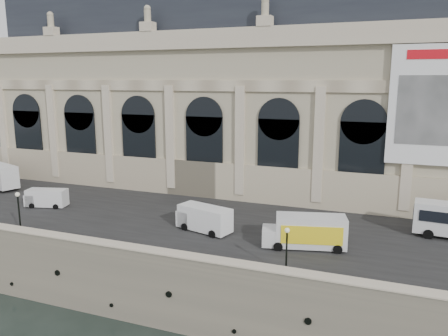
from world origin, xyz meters
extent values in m
plane|color=black|center=(0.00, 0.00, 0.00)|extent=(260.00, 260.00, 0.00)
cube|color=gray|center=(0.00, 35.00, 3.00)|extent=(160.00, 70.00, 6.00)
cube|color=#2D2D2D|center=(0.00, 14.00, 6.03)|extent=(160.00, 24.00, 0.06)
cube|color=gray|center=(0.00, 0.60, 6.55)|extent=(160.00, 1.20, 1.10)
cube|color=beige|center=(0.00, 0.60, 7.15)|extent=(160.00, 1.40, 0.12)
cube|color=#B4AA8B|center=(-6.00, 31.00, 17.00)|extent=(68.00, 18.00, 22.00)
cube|color=beige|center=(-6.00, 21.85, 8.50)|extent=(68.60, 0.40, 5.00)
cube|color=beige|center=(-6.00, 21.70, 26.80)|extent=(69.00, 0.80, 2.40)
cube|color=beige|center=(-6.00, 21.85, 21.00)|extent=(68.00, 0.30, 1.40)
cube|color=#22272E|center=(-6.00, 31.00, 31.00)|extent=(64.00, 15.00, 6.00)
cube|color=black|center=(-34.00, 21.82, 12.50)|extent=(5.20, 0.25, 9.00)
cylinder|color=black|center=(-34.00, 21.82, 17.00)|extent=(5.20, 0.25, 5.20)
cube|color=beige|center=(-29.00, 21.75, 14.00)|extent=(1.20, 0.50, 14.00)
cube|color=black|center=(-24.00, 21.82, 12.50)|extent=(5.20, 0.25, 9.00)
cylinder|color=black|center=(-24.00, 21.82, 17.00)|extent=(5.20, 0.25, 5.20)
cube|color=beige|center=(-19.00, 21.75, 14.00)|extent=(1.20, 0.50, 14.00)
cube|color=black|center=(-14.00, 21.82, 12.50)|extent=(5.20, 0.25, 9.00)
cylinder|color=black|center=(-14.00, 21.82, 17.00)|extent=(5.20, 0.25, 5.20)
cube|color=beige|center=(-9.00, 21.75, 14.00)|extent=(1.20, 0.50, 14.00)
cube|color=black|center=(-4.00, 21.82, 12.50)|extent=(5.20, 0.25, 9.00)
cylinder|color=black|center=(-4.00, 21.82, 17.00)|extent=(5.20, 0.25, 5.20)
cube|color=beige|center=(1.00, 21.75, 14.00)|extent=(1.20, 0.50, 14.00)
cube|color=black|center=(6.00, 21.82, 12.50)|extent=(5.20, 0.25, 9.00)
cylinder|color=black|center=(6.00, 21.82, 17.00)|extent=(5.20, 0.25, 5.20)
cube|color=beige|center=(11.00, 21.75, 14.00)|extent=(1.20, 0.50, 14.00)
cube|color=black|center=(16.00, 21.82, 12.50)|extent=(5.20, 0.25, 9.00)
cylinder|color=black|center=(16.00, 21.82, 17.00)|extent=(5.20, 0.25, 5.20)
cube|color=beige|center=(21.00, 21.75, 14.00)|extent=(1.20, 0.50, 14.00)
cube|color=beige|center=(-39.00, 21.75, 14.00)|extent=(1.20, 0.50, 14.00)
cube|color=white|center=(23.00, 21.55, 19.00)|extent=(9.00, 0.35, 13.00)
cube|color=red|center=(23.00, 21.35, 24.40)|extent=(6.00, 0.06, 1.00)
cube|color=gray|center=(22.50, 21.35, 18.50)|extent=(6.20, 0.06, 7.50)
cube|color=black|center=(-36.05, 17.77, 8.46)|extent=(10.70, 3.72, 1.13)
cylinder|color=black|center=(-31.70, 16.24, 6.51)|extent=(1.07, 0.62, 1.02)
cube|color=black|center=(21.79, 16.79, 8.31)|extent=(0.26, 2.31, 1.21)
cylinder|color=black|center=(23.21, 15.41, 6.50)|extent=(1.03, 0.38, 1.01)
cylinder|color=black|center=(23.41, 17.92, 6.50)|extent=(1.03, 0.38, 1.01)
cube|color=silver|center=(-20.84, 10.83, 7.22)|extent=(5.21, 3.05, 2.08)
cube|color=silver|center=(-22.73, 10.35, 6.91)|extent=(1.80, 2.18, 1.45)
cube|color=black|center=(-23.23, 10.22, 7.41)|extent=(0.46, 1.60, 0.73)
cylinder|color=black|center=(-22.12, 9.52, 6.34)|extent=(0.72, 0.39, 0.69)
cylinder|color=black|center=(-22.59, 11.37, 6.34)|extent=(0.72, 0.39, 0.69)
cylinder|color=black|center=(-19.08, 10.29, 6.34)|extent=(0.72, 0.39, 0.69)
cylinder|color=black|center=(-19.55, 12.14, 6.34)|extent=(0.72, 0.39, 0.69)
cube|color=white|center=(1.28, 9.60, 7.45)|extent=(6.21, 3.73, 2.48)
cube|color=white|center=(-0.96, 10.22, 7.08)|extent=(2.17, 2.61, 1.72)
cube|color=black|center=(-1.54, 10.38, 7.67)|extent=(0.57, 1.88, 0.86)
cylinder|color=black|center=(-0.82, 9.01, 6.41)|extent=(0.86, 0.48, 0.82)
cylinder|color=black|center=(-0.21, 11.19, 6.41)|extent=(0.86, 0.48, 0.82)
cylinder|color=black|center=(2.77, 8.01, 6.41)|extent=(0.86, 0.48, 0.82)
cylinder|color=black|center=(3.37, 10.19, 6.41)|extent=(0.86, 0.48, 0.82)
cube|color=silver|center=(12.50, 8.94, 7.69)|extent=(6.94, 3.99, 2.94)
cube|color=yellow|center=(12.81, 7.69, 7.69)|extent=(5.51, 1.41, 1.74)
cube|color=red|center=(12.81, 7.69, 7.69)|extent=(3.18, 0.82, 0.65)
cube|color=silver|center=(8.90, 8.05, 7.03)|extent=(2.26, 2.74, 1.63)
cylinder|color=black|center=(9.84, 6.99, 6.44)|extent=(0.92, 0.50, 0.87)
cylinder|color=black|center=(9.24, 9.43, 6.44)|extent=(0.92, 0.50, 0.87)
cylinder|color=black|center=(15.13, 8.29, 6.44)|extent=(0.92, 0.50, 0.87)
cylinder|color=black|center=(14.53, 10.73, 6.44)|extent=(0.92, 0.50, 0.87)
cylinder|color=black|center=(-16.32, 2.05, 6.21)|extent=(0.46, 0.46, 0.42)
cylinder|color=black|center=(-16.32, 2.05, 8.08)|extent=(0.17, 0.17, 4.15)
sphere|color=beige|center=(-16.32, 2.05, 10.25)|extent=(0.46, 0.46, 0.46)
cylinder|color=black|center=(11.68, 2.24, 6.19)|extent=(0.42, 0.42, 0.38)
cylinder|color=black|center=(11.68, 2.24, 7.89)|extent=(0.15, 0.15, 3.79)
sphere|color=beige|center=(11.68, 2.24, 9.88)|extent=(0.42, 0.42, 0.42)
camera|label=1|loc=(18.77, -30.78, 21.81)|focal=35.00mm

